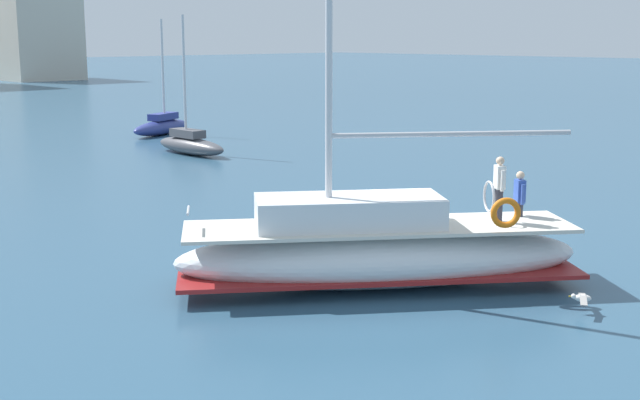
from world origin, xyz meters
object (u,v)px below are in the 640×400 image
(moored_catamaran, at_px, (190,143))
(seagull, at_px, (582,298))
(moored_sloop_far, at_px, (161,125))
(main_sailboat, at_px, (376,248))

(moored_catamaran, bearing_deg, seagull, -107.89)
(moored_sloop_far, bearing_deg, main_sailboat, -114.84)
(main_sailboat, height_order, seagull, main_sailboat)
(main_sailboat, xyz_separation_m, seagull, (1.67, -4.42, -0.57))
(main_sailboat, distance_m, moored_sloop_far, 33.06)
(seagull, bearing_deg, main_sailboat, 110.67)
(main_sailboat, distance_m, moored_catamaran, 23.94)
(moored_sloop_far, distance_m, moored_catamaran, 9.12)
(moored_catamaran, bearing_deg, moored_sloop_far, 65.50)
(seagull, bearing_deg, moored_catamaran, 72.11)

